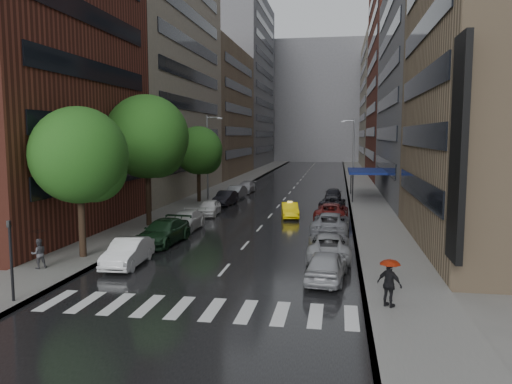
% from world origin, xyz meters
% --- Properties ---
extents(ground, '(220.00, 220.00, 0.00)m').
position_xyz_m(ground, '(0.00, 0.00, 0.00)').
color(ground, gray).
rests_on(ground, ground).
extents(road, '(14.00, 140.00, 0.01)m').
position_xyz_m(road, '(0.00, 50.00, 0.01)').
color(road, black).
rests_on(road, ground).
extents(sidewalk_left, '(4.00, 140.00, 0.15)m').
position_xyz_m(sidewalk_left, '(-9.00, 50.00, 0.07)').
color(sidewalk_left, gray).
rests_on(sidewalk_left, ground).
extents(sidewalk_right, '(4.00, 140.00, 0.15)m').
position_xyz_m(sidewalk_right, '(9.00, 50.00, 0.07)').
color(sidewalk_right, gray).
rests_on(sidewalk_right, ground).
extents(crosswalk, '(13.15, 2.80, 0.01)m').
position_xyz_m(crosswalk, '(0.20, -2.00, 0.01)').
color(crosswalk, silver).
rests_on(crosswalk, ground).
extents(buildings_left, '(8.00, 108.00, 38.00)m').
position_xyz_m(buildings_left, '(-15.00, 58.79, 15.99)').
color(buildings_left, maroon).
rests_on(buildings_left, ground).
extents(buildings_right, '(8.05, 109.10, 36.00)m').
position_xyz_m(buildings_right, '(15.00, 56.70, 15.03)').
color(buildings_right, '#937A5B').
rests_on(buildings_right, ground).
extents(building_far, '(40.00, 14.00, 32.00)m').
position_xyz_m(building_far, '(0.00, 118.00, 16.00)').
color(building_far, slate).
rests_on(building_far, ground).
extents(tree_near, '(5.49, 5.49, 8.74)m').
position_xyz_m(tree_near, '(-8.60, 5.00, 5.98)').
color(tree_near, '#382619').
rests_on(tree_near, ground).
extents(tree_mid, '(6.40, 6.40, 10.20)m').
position_xyz_m(tree_mid, '(-8.60, 15.21, 6.99)').
color(tree_mid, '#382619').
rests_on(tree_mid, ground).
extents(tree_far, '(5.05, 5.05, 8.04)m').
position_xyz_m(tree_far, '(-8.60, 29.39, 5.50)').
color(tree_far, '#382619').
rests_on(tree_far, ground).
extents(taxi, '(1.98, 4.11, 1.30)m').
position_xyz_m(taxi, '(1.81, 21.39, 0.65)').
color(taxi, yellow).
rests_on(taxi, ground).
extents(parked_cars_left, '(2.65, 39.86, 1.58)m').
position_xyz_m(parked_cars_left, '(-5.40, 20.05, 0.73)').
color(parked_cars_left, white).
rests_on(parked_cars_left, ground).
extents(parked_cars_right, '(2.92, 34.94, 1.57)m').
position_xyz_m(parked_cars_right, '(5.40, 16.78, 0.75)').
color(parked_cars_right, '#9B9CA0').
rests_on(parked_cars_right, ground).
extents(ped_black_umbrella, '(0.97, 0.98, 2.09)m').
position_xyz_m(ped_black_umbrella, '(-9.56, 2.19, 1.40)').
color(ped_black_umbrella, '#444348').
rests_on(ped_black_umbrella, sidewalk_left).
extents(ped_red_umbrella, '(1.16, 1.03, 2.01)m').
position_xyz_m(ped_red_umbrella, '(8.02, -0.89, 1.33)').
color(ped_red_umbrella, black).
rests_on(ped_red_umbrella, sidewalk_right).
extents(traffic_light, '(0.18, 0.15, 3.45)m').
position_xyz_m(traffic_light, '(-7.60, -2.72, 2.23)').
color(traffic_light, black).
rests_on(traffic_light, sidewalk_left).
extents(street_lamp_left, '(1.74, 0.22, 9.00)m').
position_xyz_m(street_lamp_left, '(-7.72, 30.00, 4.89)').
color(street_lamp_left, gray).
rests_on(street_lamp_left, sidewalk_left).
extents(street_lamp_right, '(1.74, 0.22, 9.00)m').
position_xyz_m(street_lamp_right, '(7.72, 45.00, 4.89)').
color(street_lamp_right, gray).
rests_on(street_lamp_right, sidewalk_right).
extents(awning, '(4.00, 8.00, 3.12)m').
position_xyz_m(awning, '(8.98, 35.00, 3.13)').
color(awning, navy).
rests_on(awning, sidewalk_right).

